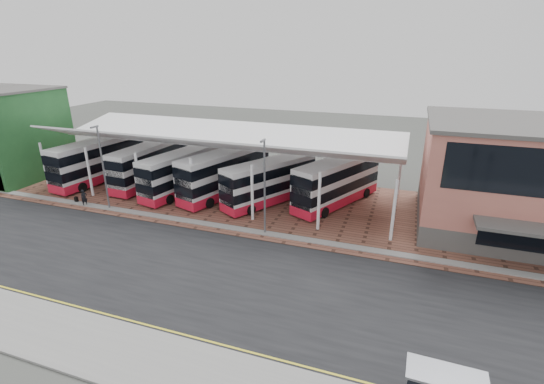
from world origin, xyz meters
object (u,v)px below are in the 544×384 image
(bus_0, at_px, (99,161))
(terminal, at_px, (543,180))
(bus_1, at_px, (150,164))
(bus_4, at_px, (270,182))
(bus_2, at_px, (183,172))
(bus_5, at_px, (337,182))
(bus_3, at_px, (225,174))
(pedestrian, at_px, (84,198))

(bus_0, bearing_deg, terminal, 8.93)
(terminal, distance_m, bus_1, 37.60)
(bus_4, bearing_deg, bus_0, -150.43)
(terminal, distance_m, bus_2, 32.68)
(terminal, bearing_deg, bus_0, -178.46)
(bus_0, bearing_deg, bus_5, 11.54)
(bus_1, xyz_separation_m, bus_3, (9.50, -0.45, 0.09))
(bus_1, relative_size, bus_3, 0.95)
(pedestrian, bearing_deg, bus_1, 3.79)
(bus_4, bearing_deg, bus_3, -156.58)
(bus_4, height_order, pedestrian, bus_4)
(bus_1, bearing_deg, bus_2, -9.61)
(bus_1, xyz_separation_m, bus_2, (4.96, -1.14, -0.04))
(bus_3, bearing_deg, bus_1, -164.73)
(bus_1, relative_size, bus_5, 1.00)
(bus_0, bearing_deg, pedestrian, -52.15)
(bus_5, bearing_deg, bus_3, -148.41)
(terminal, relative_size, bus_2, 1.68)
(terminal, xyz_separation_m, bus_5, (-16.64, 0.78, -2.35))
(bus_3, height_order, pedestrian, bus_3)
(bus_0, height_order, pedestrian, bus_0)
(bus_1, bearing_deg, bus_4, -0.45)
(bus_2, relative_size, bus_5, 0.99)
(bus_0, height_order, bus_3, bus_0)
(bus_0, distance_m, bus_5, 27.05)
(bus_0, distance_m, bus_1, 6.19)
(bus_0, distance_m, pedestrian, 7.95)
(pedestrian, bearing_deg, bus_5, -50.26)
(bus_0, xyz_separation_m, bus_2, (11.05, -0.05, -0.17))
(bus_0, relative_size, bus_5, 1.07)
(terminal, height_order, pedestrian, terminal)
(terminal, distance_m, bus_3, 28.12)
(bus_1, distance_m, bus_4, 14.61)
(bus_1, bearing_deg, bus_0, -166.48)
(terminal, height_order, bus_4, terminal)
(bus_0, height_order, bus_2, bus_0)
(terminal, xyz_separation_m, bus_3, (-28.02, -0.54, -2.29))
(terminal, relative_size, pedestrian, 11.11)
(terminal, bearing_deg, bus_1, -179.87)
(bus_3, height_order, bus_4, bus_3)
(bus_1, height_order, bus_2, bus_1)
(bus_0, distance_m, bus_2, 11.05)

